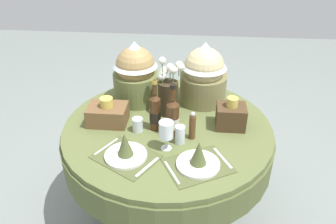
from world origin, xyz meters
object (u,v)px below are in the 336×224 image
(wine_bottle_left, at_px, (173,117))
(woven_basket_side_left, at_px, (108,114))
(dining_table, at_px, (168,144))
(wine_glass_right, at_px, (166,130))
(place_setting_right, at_px, (198,159))
(pepper_mill, at_px, (192,126))
(gift_tub_back_right, at_px, (204,72))
(wine_bottle_centre, at_px, (155,112))
(woven_basket_side_right, at_px, (231,116))
(place_setting_left, at_px, (125,150))
(flower_vase, at_px, (168,92))
(gift_tub_back_left, at_px, (136,71))
(tumbler_mid, at_px, (180,135))
(tumbler_near_right, at_px, (138,125))

(wine_bottle_left, distance_m, woven_basket_side_left, 0.44)
(dining_table, distance_m, wine_glass_right, 0.37)
(place_setting_right, bearing_deg, pepper_mill, 99.09)
(dining_table, distance_m, gift_tub_back_right, 0.56)
(wine_bottle_centre, bearing_deg, woven_basket_side_right, 8.28)
(place_setting_left, distance_m, flower_vase, 0.55)
(wine_bottle_left, relative_size, wine_bottle_centre, 1.00)
(gift_tub_back_left, bearing_deg, flower_vase, -33.01)
(woven_basket_side_right, bearing_deg, woven_basket_side_left, -177.83)
(dining_table, distance_m, gift_tub_back_left, 0.55)
(gift_tub_back_right, bearing_deg, pepper_mill, -97.53)
(flower_vase, distance_m, wine_glass_right, 0.40)
(place_setting_left, xyz_separation_m, pepper_mill, (0.37, 0.22, 0.04))
(place_setting_left, bearing_deg, place_setting_right, -5.54)
(tumbler_mid, bearing_deg, woven_basket_side_left, 160.08)
(flower_vase, xyz_separation_m, gift_tub_back_right, (0.23, 0.19, 0.08))
(place_setting_left, height_order, gift_tub_back_right, gift_tub_back_right)
(pepper_mill, distance_m, gift_tub_back_right, 0.50)
(wine_bottle_centre, bearing_deg, tumbler_near_right, -162.48)
(tumbler_near_right, xyz_separation_m, gift_tub_back_right, (0.40, 0.42, 0.19))
(wine_bottle_centre, xyz_separation_m, woven_basket_side_left, (-0.31, 0.04, -0.06))
(place_setting_left, distance_m, pepper_mill, 0.43)
(dining_table, distance_m, woven_basket_side_left, 0.44)
(place_setting_right, xyz_separation_m, flower_vase, (-0.21, 0.54, 0.11))
(place_setting_right, distance_m, gift_tub_back_left, 0.85)
(wine_bottle_left, distance_m, wine_glass_right, 0.15)
(gift_tub_back_right, relative_size, woven_basket_side_right, 2.13)
(woven_basket_side_left, bearing_deg, tumbler_mid, -19.92)
(tumbler_near_right, xyz_separation_m, pepper_mill, (0.34, -0.05, 0.04))
(wine_bottle_centre, bearing_deg, wine_bottle_left, -23.59)
(flower_vase, xyz_separation_m, tumbler_mid, (0.10, -0.34, -0.10))
(pepper_mill, height_order, woven_basket_side_left, pepper_mill)
(place_setting_left, relative_size, woven_basket_side_right, 2.04)
(place_setting_right, bearing_deg, tumbler_mid, 118.65)
(gift_tub_back_right, bearing_deg, place_setting_left, -121.87)
(dining_table, distance_m, place_setting_right, 0.47)
(wine_glass_right, xyz_separation_m, gift_tub_back_left, (-0.27, 0.56, 0.10))
(dining_table, height_order, gift_tub_back_right, gift_tub_back_right)
(woven_basket_side_left, relative_size, woven_basket_side_right, 1.20)
(wine_bottle_left, relative_size, pepper_mill, 1.85)
(gift_tub_back_left, xyz_separation_m, gift_tub_back_right, (0.47, 0.03, -0.00))
(pepper_mill, bearing_deg, place_setting_left, -149.34)
(pepper_mill, bearing_deg, wine_bottle_centre, 160.75)
(woven_basket_side_right, bearing_deg, place_setting_right, -116.05)
(wine_bottle_left, bearing_deg, dining_table, 113.00)
(dining_table, xyz_separation_m, pepper_mill, (0.16, -0.13, 0.23))
(gift_tub_back_left, bearing_deg, wine_bottle_left, -54.61)
(dining_table, bearing_deg, wine_glass_right, -86.72)
(wine_bottle_left, bearing_deg, place_setting_left, -134.51)
(pepper_mill, height_order, woven_basket_side_right, woven_basket_side_right)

